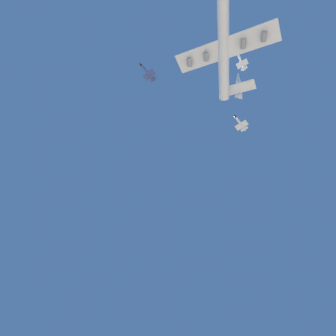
# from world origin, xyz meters

# --- Properties ---
(carrier_jet) EXTENTS (76.71, 58.78, 23.81)m
(carrier_jet) POSITION_xyz_m (-10.80, 72.18, 163.35)
(carrier_jet) COLOR white
(chase_jet_lead) EXTENTS (15.22, 8.16, 4.00)m
(chase_jet_lead) POSITION_xyz_m (4.74, 24.96, 173.06)
(chase_jet_lead) COLOR #38478C
(chase_jet_right_wing) EXTENTS (15.31, 8.62, 4.00)m
(chase_jet_right_wing) POSITION_xyz_m (-37.87, 74.52, 192.39)
(chase_jet_right_wing) COLOR silver
(chase_jet_trailing) EXTENTS (15.22, 8.17, 4.00)m
(chase_jet_trailing) POSITION_xyz_m (-52.91, 54.77, 149.67)
(chase_jet_trailing) COLOR silver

